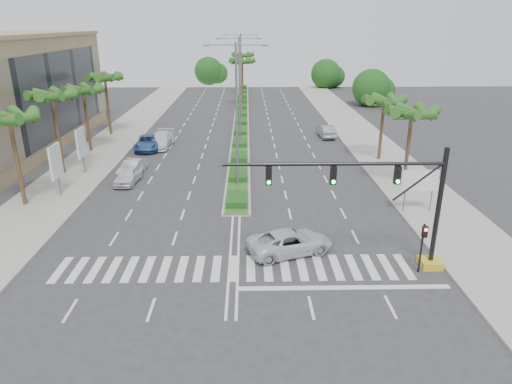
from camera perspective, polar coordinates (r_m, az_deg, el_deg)
ground at (r=26.91m, az=-2.82°, el=-9.50°), size 160.00×160.00×0.00m
footpath_right at (r=47.54m, az=16.52°, el=3.25°), size 6.00×120.00×0.15m
footpath_left at (r=48.08m, az=-20.60°, el=2.97°), size 6.00×120.00×0.15m
median at (r=69.61m, az=-1.83°, el=9.36°), size 2.20×75.00×0.20m
median_grass at (r=69.58m, az=-1.83°, el=9.46°), size 1.80×75.00×0.04m
signal_gantry at (r=26.71m, az=17.36°, el=-2.44°), size 12.60×1.20×7.20m
pedestrian_signal at (r=27.14m, az=20.15°, el=-5.69°), size 0.28×0.36×3.00m
direction_sign at (r=35.50m, az=19.82°, el=1.18°), size 2.70×0.11×3.40m
billboard_near at (r=39.90m, az=-23.75°, el=3.47°), size 0.18×2.10×4.35m
billboard_far at (r=45.30m, az=-21.01°, el=5.70°), size 0.18×2.10×4.35m
palm_left_near at (r=38.16m, az=-28.43°, el=7.83°), size 4.57×4.68×7.55m
palm_left_mid at (r=45.26m, az=-24.09°, el=10.62°), size 4.57×4.68×7.95m
palm_left_far at (r=52.74m, az=-20.76°, el=11.58°), size 4.57×4.68×7.35m
palm_left_end at (r=60.24m, az=-18.36°, el=13.18°), size 4.57×4.68×7.75m
palm_right_near at (r=40.38m, az=18.89°, el=9.04°), size 4.57×4.68×7.05m
palm_right_far at (r=47.92m, az=15.72°, el=10.65°), size 4.57×4.68×6.75m
palm_median_a at (r=78.57m, az=-1.81°, el=15.83°), size 4.57×4.68×8.05m
palm_median_b at (r=93.53m, az=-1.71°, el=16.56°), size 4.57×4.68×8.05m
streetlight_near at (r=37.91m, az=-2.43°, el=10.36°), size 5.10×0.25×12.00m
streetlight_mid at (r=53.73m, az=-2.08°, el=13.33°), size 5.10×0.25×12.00m
streetlight_far at (r=69.64m, az=-1.88°, el=14.94°), size 5.10×0.25×12.00m
car_parked_a at (r=42.01m, az=-15.69°, el=2.05°), size 2.03×4.39×1.46m
car_parked_b at (r=44.13m, az=-15.24°, el=2.95°), size 2.08×4.52×1.44m
car_parked_c at (r=52.93m, az=-13.33°, el=6.04°), size 2.93×5.78×1.57m
car_parked_d at (r=53.68m, az=-11.79°, el=6.41°), size 2.69×5.83×1.65m
car_crossing at (r=28.32m, az=4.28°, el=-6.23°), size 5.80×4.05×1.47m
car_right at (r=57.94m, az=8.75°, el=7.56°), size 1.96×4.78×1.54m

